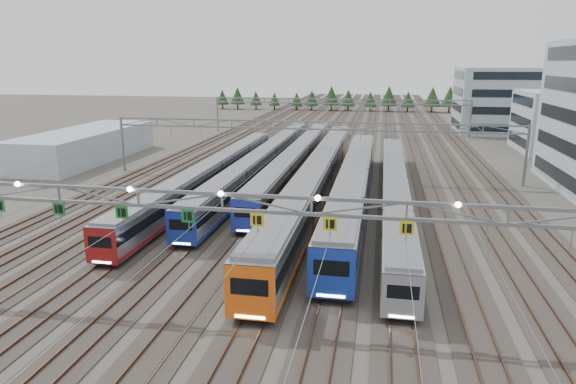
% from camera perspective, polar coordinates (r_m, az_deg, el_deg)
% --- Properties ---
extents(ground, '(400.00, 400.00, 0.00)m').
position_cam_1_polar(ground, '(34.73, -6.94, -12.79)').
color(ground, '#47423A').
rests_on(ground, ground).
extents(track_bed, '(54.00, 260.00, 5.42)m').
position_cam_1_polar(track_bed, '(130.57, 6.19, 7.93)').
color(track_bed, '#2D2823').
rests_on(track_bed, ground).
extents(train_a, '(2.65, 53.59, 3.45)m').
position_cam_1_polar(train_a, '(65.43, -8.41, 1.98)').
color(train_a, black).
rests_on(train_a, ground).
extents(train_b, '(2.73, 66.41, 3.55)m').
position_cam_1_polar(train_b, '(75.02, -2.35, 3.73)').
color(train_b, black).
rests_on(train_b, ground).
extents(train_c, '(2.84, 62.76, 3.70)m').
position_cam_1_polar(train_c, '(76.46, 1.34, 4.00)').
color(train_c, black).
rests_on(train_c, ground).
extents(train_d, '(3.17, 66.78, 4.13)m').
position_cam_1_polar(train_d, '(62.37, 3.42, 1.82)').
color(train_d, black).
rests_on(train_d, ground).
extents(train_e, '(3.17, 52.25, 4.14)m').
position_cam_1_polar(train_e, '(58.57, 7.36, 0.91)').
color(train_e, black).
rests_on(train_e, ground).
extents(train_f, '(2.63, 55.57, 3.41)m').
position_cam_1_polar(train_f, '(58.42, 11.75, 0.33)').
color(train_f, black).
rests_on(train_f, ground).
extents(gantry_near, '(56.36, 0.61, 8.08)m').
position_cam_1_polar(gantry_near, '(32.05, -7.46, -1.51)').
color(gantry_near, slate).
rests_on(gantry_near, ground).
extents(gantry_mid, '(56.36, 0.36, 8.00)m').
position_cam_1_polar(gantry_mid, '(70.72, 2.55, 6.66)').
color(gantry_mid, slate).
rests_on(gantry_mid, ground).
extents(gantry_far, '(56.36, 0.36, 8.00)m').
position_cam_1_polar(gantry_far, '(115.22, 5.68, 9.55)').
color(gantry_far, slate).
rests_on(gantry_far, ground).
extents(depot_bldg_mid, '(14.00, 16.00, 10.69)m').
position_cam_1_polar(depot_bldg_mid, '(104.04, 28.15, 6.87)').
color(depot_bldg_mid, '#A4BAC4').
rests_on(depot_bldg_mid, ground).
extents(depot_bldg_north, '(22.00, 18.00, 14.52)m').
position_cam_1_polar(depot_bldg_north, '(128.13, 23.23, 9.35)').
color(depot_bldg_north, '#A4BAC4').
rests_on(depot_bldg_north, ground).
extents(west_shed, '(10.00, 30.00, 4.86)m').
position_cam_1_polar(west_shed, '(91.05, -21.59, 4.87)').
color(west_shed, '#A4BAC4').
rests_on(west_shed, ground).
extents(treeline, '(81.20, 5.60, 7.02)m').
position_cam_1_polar(treeline, '(172.49, 4.87, 10.40)').
color(treeline, '#332114').
rests_on(treeline, ground).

